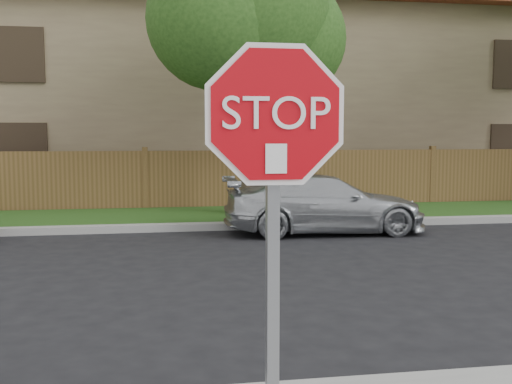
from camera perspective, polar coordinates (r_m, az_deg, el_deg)
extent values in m
cube|color=gray|center=(12.79, -10.70, -3.40)|extent=(70.00, 0.30, 0.15)
cube|color=#1E4714|center=(14.43, -10.55, -2.44)|extent=(70.00, 3.00, 0.12)
cube|color=brown|center=(15.94, -10.49, 1.00)|extent=(70.00, 0.12, 1.60)
cube|color=#856F52|center=(21.51, -10.32, 8.04)|extent=(34.00, 8.00, 6.00)
cube|color=brown|center=(21.89, -10.47, 16.57)|extent=(35.20, 9.20, 0.50)
cylinder|color=#382B21|center=(14.35, -0.63, 5.23)|extent=(0.44, 0.44, 3.92)
sphere|color=#214716|center=(14.63, -0.64, 16.82)|extent=(3.80, 3.80, 3.80)
sphere|color=#214716|center=(14.99, 2.69, 14.37)|extent=(3.00, 3.00, 3.00)
sphere|color=#214716|center=(14.09, -3.73, 16.08)|extent=(3.20, 3.20, 3.20)
cube|color=gray|center=(3.21, 1.58, -8.95)|extent=(0.06, 0.06, 2.30)
cylinder|color=white|center=(3.05, 1.86, 7.36)|extent=(1.01, 0.02, 1.01)
cylinder|color=#B4060F|center=(3.03, 1.90, 7.36)|extent=(0.93, 0.02, 0.93)
cube|color=white|center=(3.02, 1.94, 3.20)|extent=(0.11, 0.00, 0.15)
imported|color=#B9BDC1|center=(12.46, 6.52, -1.12)|extent=(4.22, 1.85, 1.21)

